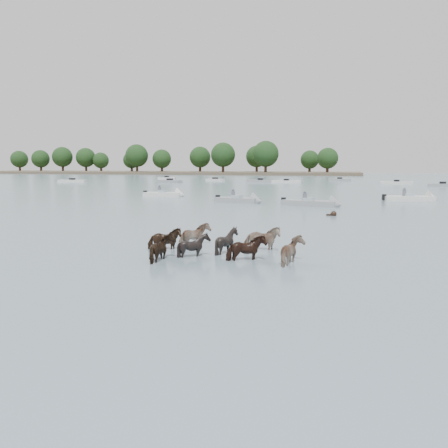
# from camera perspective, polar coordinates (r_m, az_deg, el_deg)

# --- Properties ---
(ground) EXTENTS (400.00, 400.00, 0.00)m
(ground) POSITION_cam_1_polar(r_m,az_deg,el_deg) (16.31, -5.55, -4.90)
(ground) COLOR slate
(ground) RESTS_ON ground
(shoreline) EXTENTS (160.00, 30.00, 1.00)m
(shoreline) POSITION_cam_1_polar(r_m,az_deg,el_deg) (181.45, -8.77, 6.62)
(shoreline) COLOR #4C4233
(shoreline) RESTS_ON ground
(pony_herd) EXTENTS (7.05, 4.71, 1.30)m
(pony_herd) POSITION_cam_1_polar(r_m,az_deg,el_deg) (17.45, -0.69, -2.83)
(pony_herd) COLOR black
(pony_herd) RESTS_ON ground
(swimming_pony) EXTENTS (0.72, 0.44, 0.44)m
(swimming_pony) POSITION_cam_1_polar(r_m,az_deg,el_deg) (31.85, 13.99, 1.24)
(swimming_pony) COLOR black
(swimming_pony) RESTS_ON ground
(motorboat_a) EXTENTS (4.87, 2.36, 1.92)m
(motorboat_a) POSITION_cam_1_polar(r_m,az_deg,el_deg) (41.60, 2.63, 3.10)
(motorboat_a) COLOR gray
(motorboat_a) RESTS_ON ground
(motorboat_b) EXTENTS (5.48, 2.64, 1.92)m
(motorboat_b) POSITION_cam_1_polar(r_m,az_deg,el_deg) (39.00, 12.09, 2.63)
(motorboat_b) COLOR gray
(motorboat_b) RESTS_ON ground
(motorboat_c) EXTENTS (5.53, 2.90, 1.92)m
(motorboat_c) POSITION_cam_1_polar(r_m,az_deg,el_deg) (48.01, 23.71, 3.07)
(motorboat_c) COLOR silver
(motorboat_c) RESTS_ON ground
(motorboat_f) EXTENTS (4.94, 1.95, 1.92)m
(motorboat_f) POSITION_cam_1_polar(r_m,az_deg,el_deg) (50.26, -7.19, 3.83)
(motorboat_f) COLOR silver
(motorboat_f) RESTS_ON ground
(distant_flotilla) EXTENTS (104.78, 25.18, 0.93)m
(distant_flotilla) POSITION_cam_1_polar(r_m,az_deg,el_deg) (89.84, 12.44, 5.40)
(distant_flotilla) COLOR silver
(distant_flotilla) RESTS_ON ground
(treeline) EXTENTS (147.89, 24.02, 12.23)m
(treeline) POSITION_cam_1_polar(r_m,az_deg,el_deg) (181.80, -8.42, 8.59)
(treeline) COLOR #382619
(treeline) RESTS_ON ground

